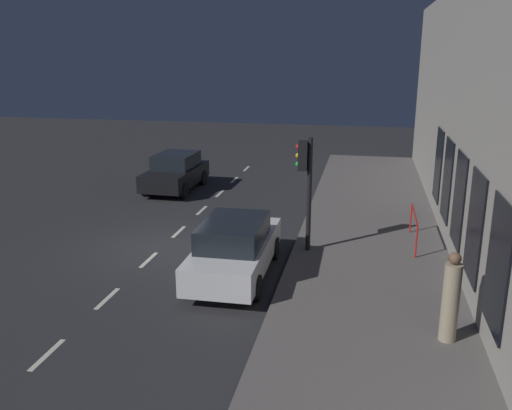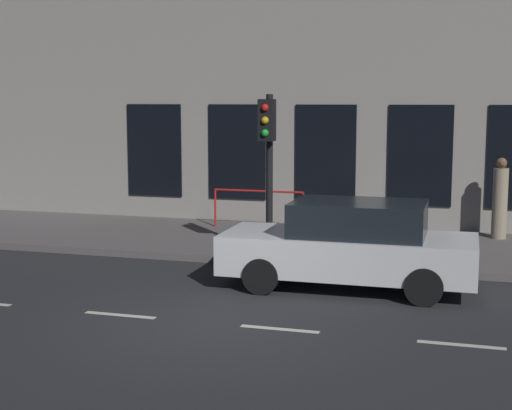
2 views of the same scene
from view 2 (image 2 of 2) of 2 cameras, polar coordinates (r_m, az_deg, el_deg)
The scene contains 8 objects.
ground_plane at distance 11.60m, azimuth -3.05°, elevation -8.94°, with size 60.00×60.00×0.00m, color #28282B.
sidewalk at distance 17.43m, azimuth 3.78°, elevation -2.93°, with size 4.50×32.00×0.15m.
building_facade at distance 19.62m, azimuth 5.53°, elevation 9.54°, with size 0.65×32.00×7.85m.
lane_centre_line at distance 11.32m, azimuth 1.80°, elevation -9.34°, with size 0.12×27.20×0.01m.
traffic_light at distance 15.37m, azimuth 0.91°, elevation 4.48°, with size 0.49×0.32×3.33m.
parked_car_1 at distance 13.59m, azimuth 7.18°, elevation -3.03°, with size 1.90×4.50×1.58m.
pedestrian_0 at distance 18.41m, azimuth 17.96°, elevation 0.32°, with size 0.39×0.39×1.89m.
red_railing at distance 18.88m, azimuth 0.19°, elevation 0.42°, with size 0.05×2.34×0.97m.
Camera 2 is at (-10.46, -3.70, 3.38)m, focal length 52.92 mm.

